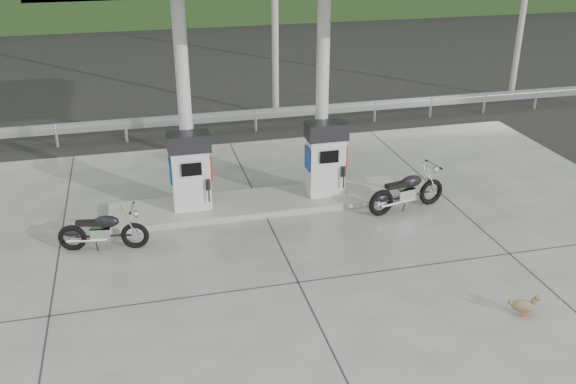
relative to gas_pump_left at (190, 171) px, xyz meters
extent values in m
plane|color=black|center=(1.60, -2.50, -1.07)|extent=(160.00, 160.00, 0.00)
cube|color=slate|center=(1.60, -2.50, -1.06)|extent=(18.00, 14.00, 0.02)
cube|color=gray|center=(1.60, 0.00, -0.98)|extent=(7.00, 1.40, 0.15)
cylinder|color=silver|center=(0.00, 0.40, 1.60)|extent=(0.30, 0.30, 5.00)
cylinder|color=silver|center=(3.20, 0.40, 1.60)|extent=(0.30, 0.30, 5.00)
cube|color=black|center=(1.60, 9.00, -1.07)|extent=(60.00, 7.00, 0.01)
camera|label=1|loc=(-1.12, -13.54, 5.52)|focal=40.00mm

